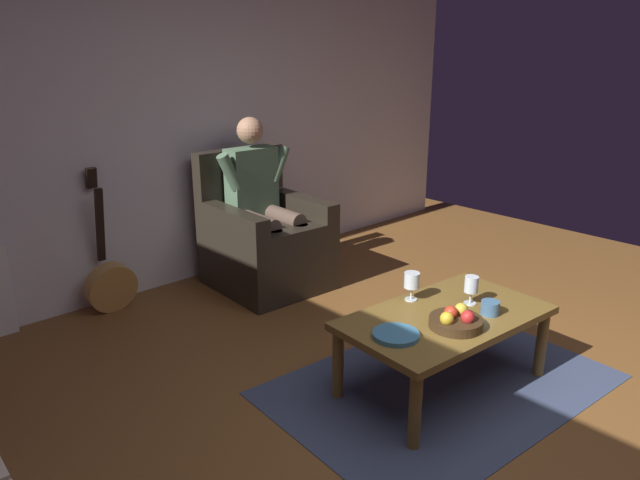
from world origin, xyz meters
The scene contains 12 objects.
ground_plane centered at (0.00, 0.00, 0.00)m, with size 7.06×7.06×0.00m, color brown.
wall_back centered at (0.00, -2.97, 1.38)m, with size 6.22×0.06×2.75m, color silver.
rug centered at (-0.22, -0.60, 0.00)m, with size 1.83×1.25×0.01m, color #39435D.
armchair centered at (-0.42, -2.43, 0.35)m, with size 0.79×0.86×1.03m.
person_seated centered at (-0.42, -2.44, 0.69)m, with size 0.64×0.61×1.28m.
coffee_table centered at (-0.22, -0.60, 0.37)m, with size 1.18×0.73×0.43m.
guitar centered at (0.67, -2.77, 0.22)m, with size 0.35×0.22×1.01m.
wine_glass_near centered at (-0.43, -0.59, 0.53)m, with size 0.08×0.08×0.16m.
wine_glass_far centered at (-0.24, -0.85, 0.54)m, with size 0.09×0.09×0.16m.
fruit_bowl centered at (-0.13, -0.47, 0.47)m, with size 0.27×0.27×0.11m.
decorative_dish centered at (0.17, -0.61, 0.44)m, with size 0.23×0.23×0.02m, color teal.
candle_jar centered at (-0.39, -0.44, 0.47)m, with size 0.10×0.10×0.07m, color #436B8E.
Camera 1 is at (2.25, 1.08, 1.80)m, focal length 33.86 mm.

